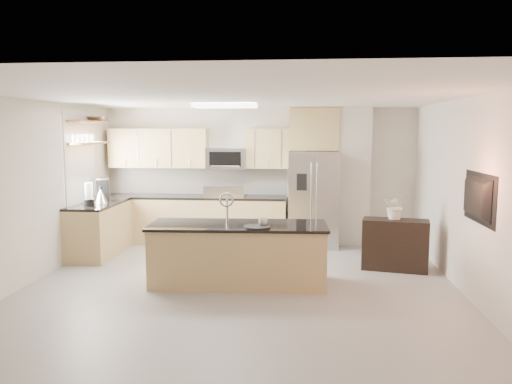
# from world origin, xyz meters

# --- Properties ---
(floor) EXTENTS (6.50, 6.50, 0.00)m
(floor) POSITION_xyz_m (0.00, 0.00, 0.00)
(floor) COLOR gray
(floor) RESTS_ON ground
(ceiling) EXTENTS (6.00, 6.50, 0.02)m
(ceiling) POSITION_xyz_m (0.00, 0.00, 2.60)
(ceiling) COLOR white
(ceiling) RESTS_ON wall_back
(wall_back) EXTENTS (6.00, 0.02, 2.60)m
(wall_back) POSITION_xyz_m (0.00, 3.25, 1.30)
(wall_back) COLOR silver
(wall_back) RESTS_ON floor
(wall_front) EXTENTS (6.00, 0.02, 2.60)m
(wall_front) POSITION_xyz_m (0.00, -3.25, 1.30)
(wall_front) COLOR silver
(wall_front) RESTS_ON floor
(wall_left) EXTENTS (0.02, 6.50, 2.60)m
(wall_left) POSITION_xyz_m (-3.00, 0.00, 1.30)
(wall_left) COLOR silver
(wall_left) RESTS_ON floor
(wall_right) EXTENTS (0.02, 6.50, 2.60)m
(wall_right) POSITION_xyz_m (3.00, 0.00, 1.30)
(wall_right) COLOR silver
(wall_right) RESTS_ON floor
(back_counter) EXTENTS (3.55, 0.66, 1.44)m
(back_counter) POSITION_xyz_m (-1.23, 2.93, 0.47)
(back_counter) COLOR tan
(back_counter) RESTS_ON floor
(left_counter) EXTENTS (0.66, 1.50, 0.92)m
(left_counter) POSITION_xyz_m (-2.67, 1.85, 0.46)
(left_counter) COLOR tan
(left_counter) RESTS_ON floor
(range) EXTENTS (0.76, 0.64, 1.14)m
(range) POSITION_xyz_m (-0.60, 2.92, 0.47)
(range) COLOR black
(range) RESTS_ON floor
(upper_cabinets) EXTENTS (3.50, 0.33, 0.75)m
(upper_cabinets) POSITION_xyz_m (-1.30, 3.09, 1.83)
(upper_cabinets) COLOR tan
(upper_cabinets) RESTS_ON wall_back
(microwave) EXTENTS (0.76, 0.40, 0.40)m
(microwave) POSITION_xyz_m (-0.60, 3.04, 1.63)
(microwave) COLOR #A5A5A7
(microwave) RESTS_ON upper_cabinets
(refrigerator) EXTENTS (0.92, 0.78, 1.78)m
(refrigerator) POSITION_xyz_m (1.06, 2.87, 0.89)
(refrigerator) COLOR #A5A5A7
(refrigerator) RESTS_ON floor
(partition_column) EXTENTS (0.60, 0.30, 2.60)m
(partition_column) POSITION_xyz_m (1.82, 3.10, 1.30)
(partition_column) COLOR beige
(partition_column) RESTS_ON floor
(window) EXTENTS (0.04, 1.15, 1.65)m
(window) POSITION_xyz_m (-2.98, 1.85, 1.65)
(window) COLOR white
(window) RESTS_ON wall_left
(shelf_lower) EXTENTS (0.30, 1.20, 0.04)m
(shelf_lower) POSITION_xyz_m (-2.85, 1.95, 1.95)
(shelf_lower) COLOR #92573A
(shelf_lower) RESTS_ON wall_left
(shelf_upper) EXTENTS (0.30, 1.20, 0.04)m
(shelf_upper) POSITION_xyz_m (-2.85, 1.95, 2.32)
(shelf_upper) COLOR #92573A
(shelf_upper) RESTS_ON wall_left
(ceiling_fixture) EXTENTS (1.00, 0.50, 0.06)m
(ceiling_fixture) POSITION_xyz_m (-0.40, 1.60, 2.56)
(ceiling_fixture) COLOR white
(ceiling_fixture) RESTS_ON ceiling
(island) EXTENTS (2.52, 1.00, 1.29)m
(island) POSITION_xyz_m (-0.04, 0.42, 0.43)
(island) COLOR tan
(island) RESTS_ON floor
(credenza) EXTENTS (1.05, 0.60, 0.79)m
(credenza) POSITION_xyz_m (2.30, 1.36, 0.40)
(credenza) COLOR black
(credenza) RESTS_ON floor
(cup) EXTENTS (0.16, 0.16, 0.10)m
(cup) POSITION_xyz_m (0.31, 0.33, 0.91)
(cup) COLOR silver
(cup) RESTS_ON island
(platter) EXTENTS (0.41, 0.41, 0.02)m
(platter) POSITION_xyz_m (0.24, 0.18, 0.87)
(platter) COLOR black
(platter) RESTS_ON island
(blender) EXTENTS (0.17, 0.17, 0.39)m
(blender) POSITION_xyz_m (-2.68, 1.48, 1.09)
(blender) COLOR black
(blender) RESTS_ON left_counter
(kettle) EXTENTS (0.23, 0.23, 0.29)m
(kettle) POSITION_xyz_m (-2.63, 1.85, 1.05)
(kettle) COLOR #A5A5A7
(kettle) RESTS_ON left_counter
(coffee_maker) EXTENTS (0.28, 0.30, 0.38)m
(coffee_maker) POSITION_xyz_m (-2.69, 2.11, 1.10)
(coffee_maker) COLOR black
(coffee_maker) RESTS_ON left_counter
(bowl) EXTENTS (0.53, 0.53, 0.10)m
(bowl) POSITION_xyz_m (-2.85, 2.29, 2.39)
(bowl) COLOR #A5A5A7
(bowl) RESTS_ON shelf_upper
(flower_vase) EXTENTS (0.68, 0.63, 0.62)m
(flower_vase) POSITION_xyz_m (2.30, 1.39, 1.11)
(flower_vase) COLOR white
(flower_vase) RESTS_ON credenza
(television) EXTENTS (0.14, 1.08, 0.62)m
(television) POSITION_xyz_m (2.91, -0.20, 1.35)
(television) COLOR black
(television) RESTS_ON wall_right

